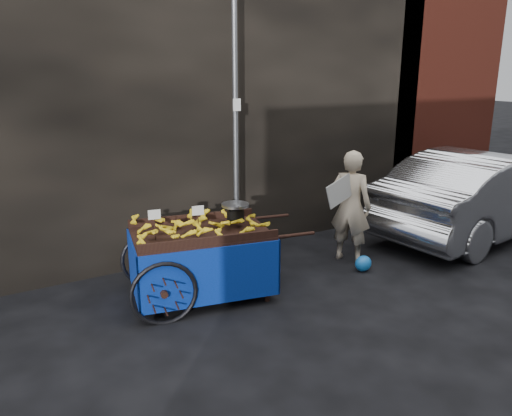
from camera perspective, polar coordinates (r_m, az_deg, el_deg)
ground at (r=6.92m, az=0.85°, el=-9.29°), size 80.00×80.00×0.00m
building_wall at (r=8.76m, az=-6.02°, el=12.85°), size 13.50×2.00×5.00m
street_pole at (r=7.60m, az=-2.35°, el=8.76°), size 0.12×0.10×4.00m
banana_cart at (r=6.47m, az=-6.79°, el=-3.53°), size 2.56×1.52×1.30m
vendor at (r=7.80m, az=10.76°, el=0.19°), size 0.95×0.76×1.75m
plastic_bag at (r=7.63m, az=12.16°, el=-6.23°), size 0.27×0.21×0.24m
parked_car at (r=9.82m, az=24.65°, el=1.55°), size 4.78×2.08×1.53m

